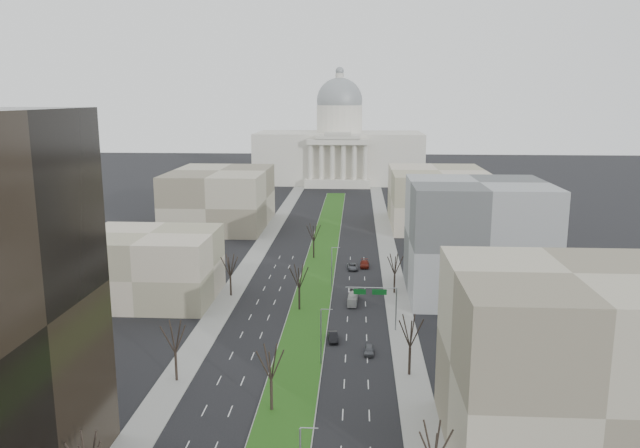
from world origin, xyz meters
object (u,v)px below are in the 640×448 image
at_px(car_red, 365,264).
at_px(car_grey_far, 352,267).
at_px(car_grey_near, 369,350).
at_px(car_black, 333,337).
at_px(box_van, 353,298).

bearing_deg(car_red, car_grey_far, -139.32).
distance_m(car_grey_near, car_grey_far, 50.56).
height_order(car_grey_near, car_black, car_black).
xyz_separation_m(car_red, box_van, (-2.62, -27.49, 0.32)).
bearing_deg(car_red, car_grey_near, -88.77).
bearing_deg(box_van, car_grey_far, 93.78).
xyz_separation_m(car_black, box_van, (3.26, 20.28, 0.35)).
distance_m(car_black, box_van, 20.54).
bearing_deg(car_grey_far, car_grey_near, -92.87).
height_order(car_black, box_van, box_van).
relative_size(car_grey_near, box_van, 0.50).
xyz_separation_m(car_red, car_grey_far, (-2.97, -2.47, -0.08)).
bearing_deg(car_red, car_black, -96.05).
height_order(car_grey_near, box_van, box_van).
distance_m(car_grey_near, car_red, 52.93).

